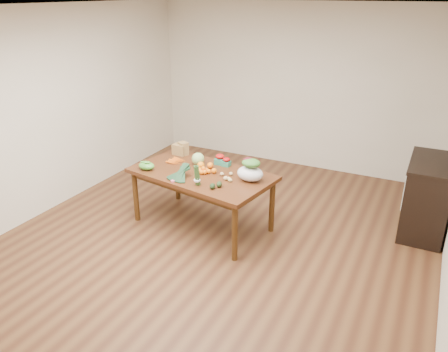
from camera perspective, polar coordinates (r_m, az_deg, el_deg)
The scene contains 26 objects.
floor at distance 5.38m, azimuth -1.31°, elevation -8.82°, with size 6.00×6.00×0.00m, color brown.
ceiling at distance 4.57m, azimuth -1.64°, elevation 21.29°, with size 5.00×6.00×0.02m, color white.
room_walls at distance 4.80m, azimuth -1.46°, elevation 4.98°, with size 5.02×6.02×2.70m.
dining_table at distance 5.60m, azimuth -2.87°, elevation -3.06°, with size 1.75×0.97×0.75m, color #532813.
cabinet at distance 6.01m, azimuth 24.95°, elevation -2.47°, with size 0.52×1.02×0.94m, color black.
dish_towel at distance 5.89m, azimuth 22.54°, elevation -1.67°, with size 0.02×0.28×0.45m, color white.
paper_bag at distance 6.04m, azimuth -5.76°, elevation 3.62°, with size 0.25×0.21×0.18m, color #A47A49, non-canonical shape.
cabbage at distance 5.66m, azimuth -3.41°, elevation 2.25°, with size 0.16×0.16×0.16m, color #A0C370.
strawberry_basket_a at distance 5.69m, azimuth -0.53°, elevation 2.10°, with size 0.12×0.12×0.11m, color red, non-canonical shape.
strawberry_basket_b at distance 5.63m, azimuth 0.31°, elevation 1.76°, with size 0.10×0.10×0.09m, color red, non-canonical shape.
orange_a at distance 5.55m, azimuth -3.05°, elevation 1.42°, with size 0.09×0.09×0.09m, color #FCA40F.
orange_b at distance 5.56m, azimuth -1.82°, elevation 1.39°, with size 0.08×0.08×0.08m, color orange.
orange_c at distance 5.40m, azimuth -1.31°, elevation 0.69°, with size 0.07×0.07×0.07m, color orange.
mandarin_cluster at distance 5.41m, azimuth -2.70°, elevation 0.84°, with size 0.18×0.18×0.09m, color orange, non-canonical shape.
carrots at distance 5.80m, azimuth -6.24°, elevation 1.95°, with size 0.22×0.22×0.03m, color orange, non-canonical shape.
snap_pea_bag at distance 5.60m, azimuth -10.09°, elevation 1.32°, with size 0.22×0.16×0.10m, color green.
kale_bunch at distance 5.24m, azimuth -6.01°, elevation 0.40°, with size 0.32×0.40×0.16m, color black, non-canonical shape.
asparagus_bundle at distance 5.04m, azimuth -3.54°, elevation 0.09°, with size 0.08×0.08×0.25m, color #406D31, non-canonical shape.
potato_a at distance 5.34m, azimuth -0.27°, elevation 0.27°, with size 0.05×0.05×0.04m, color tan.
potato_b at distance 5.21m, azimuth 0.22°, elevation -0.29°, with size 0.06×0.05×0.05m, color tan.
potato_c at distance 5.21m, azimuth 0.61°, elevation -0.34°, with size 0.05×0.04×0.04m, color tan.
potato_d at distance 5.34m, azimuth 0.92°, elevation 0.30°, with size 0.05×0.05×0.04m, color tan.
potato_e at distance 5.16m, azimuth 0.80°, elevation -0.54°, with size 0.05×0.05×0.05m, color #DACB7E.
avocado_a at distance 4.99m, azimuth -1.53°, elevation -1.33°, with size 0.06×0.09×0.06m, color black.
avocado_b at distance 5.03m, azimuth -0.63°, elevation -1.08°, with size 0.06×0.10×0.06m, color black.
salad_bag at distance 5.17m, azimuth 3.44°, elevation 0.68°, with size 0.32×0.24×0.25m, color white, non-canonical shape.
Camera 1 is at (2.15, -4.02, 2.85)m, focal length 35.00 mm.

